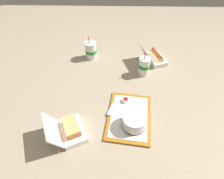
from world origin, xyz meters
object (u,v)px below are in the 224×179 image
object	(u,v)px
cake_container	(134,122)
clamshell_sandwich_front	(70,130)
food_tray	(129,117)
soda_cup_front	(144,66)
ketchup_cup	(125,100)
plastic_fork	(137,105)
clamshell_hotdog_corner	(155,58)
soda_cup_back	(91,50)

from	to	relation	value
cake_container	clamshell_sandwich_front	bearing A→B (deg)	-81.18
food_tray	soda_cup_front	size ratio (longest dim) A/B	1.97
clamshell_sandwich_front	food_tray	bearing A→B (deg)	110.07
cake_container	soda_cup_front	distance (m)	0.50
cake_container	clamshell_sandwich_front	xyz separation A→B (m)	(0.06, -0.36, -0.01)
ketchup_cup	food_tray	bearing A→B (deg)	9.86
cake_container	soda_cup_front	size ratio (longest dim) A/B	0.68
food_tray	plastic_fork	bearing A→B (deg)	147.72
clamshell_sandwich_front	plastic_fork	bearing A→B (deg)	117.98
food_tray	clamshell_hotdog_corner	xyz separation A→B (m)	(-0.58, 0.24, 0.03)
plastic_fork	clamshell_hotdog_corner	world-z (taller)	clamshell_hotdog_corner
cake_container	ketchup_cup	bearing A→B (deg)	-167.41
soda_cup_back	cake_container	bearing A→B (deg)	24.77
soda_cup_front	food_tray	bearing A→B (deg)	-16.82
cake_container	soda_cup_back	bearing A→B (deg)	-155.23
ketchup_cup	cake_container	bearing A→B (deg)	12.59
plastic_fork	clamshell_sandwich_front	size ratio (longest dim) A/B	0.43
ketchup_cup	plastic_fork	distance (m)	0.08
soda_cup_front	ketchup_cup	bearing A→B (deg)	-25.90
ketchup_cup	clamshell_sandwich_front	size ratio (longest dim) A/B	0.16
clamshell_sandwich_front	soda_cup_front	world-z (taller)	soda_cup_front
cake_container	clamshell_hotdog_corner	bearing A→B (deg)	161.61
cake_container	soda_cup_back	world-z (taller)	soda_cup_back
cake_container	clamshell_sandwich_front	world-z (taller)	clamshell_sandwich_front
ketchup_cup	clamshell_sandwich_front	bearing A→B (deg)	-52.87
clamshell_hotdog_corner	clamshell_sandwich_front	world-z (taller)	clamshell_sandwich_front
ketchup_cup	clamshell_sandwich_front	world-z (taller)	clamshell_sandwich_front
plastic_fork	clamshell_hotdog_corner	distance (m)	0.53
cake_container	plastic_fork	bearing A→B (deg)	167.98
soda_cup_back	ketchup_cup	bearing A→B (deg)	28.69
plastic_fork	soda_cup_front	distance (m)	0.35
plastic_fork	soda_cup_front	size ratio (longest dim) A/B	0.54
clamshell_sandwich_front	soda_cup_front	distance (m)	0.72
soda_cup_back	food_tray	bearing A→B (deg)	25.54
ketchup_cup	plastic_fork	size ratio (longest dim) A/B	0.36
plastic_fork	clamshell_hotdog_corner	xyz separation A→B (m)	(-0.50, 0.18, 0.02)
food_tray	ketchup_cup	size ratio (longest dim) A/B	9.98
plastic_fork	clamshell_hotdog_corner	bearing A→B (deg)	-166.14
food_tray	soda_cup_front	bearing A→B (deg)	163.18
soda_cup_front	cake_container	bearing A→B (deg)	-12.27
clamshell_hotdog_corner	soda_cup_front	bearing A→B (deg)	-34.15
ketchup_cup	clamshell_hotdog_corner	bearing A→B (deg)	151.07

